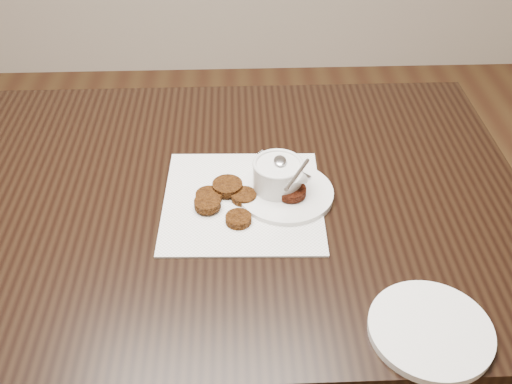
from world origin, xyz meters
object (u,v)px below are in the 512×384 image
at_px(napkin, 243,201).
at_px(sauce_ramekin, 278,163).
at_px(table, 202,315).
at_px(plate_with_patty, 286,190).
at_px(plate_empty, 430,330).

distance_m(napkin, sauce_ramekin, 0.10).
bearing_deg(table, plate_with_patty, -3.63).
distance_m(napkin, plate_with_patty, 0.09).
height_order(table, plate_empty, plate_empty).
distance_m(sauce_ramekin, plate_empty, 0.41).
bearing_deg(plate_with_patty, plate_empty, -59.78).
height_order(napkin, plate_with_patty, plate_with_patty).
bearing_deg(plate_with_patty, sauce_ramekin, 139.34).
distance_m(table, sauce_ramekin, 0.48).
height_order(table, sauce_ramekin, sauce_ramekin).
bearing_deg(plate_empty, sauce_ramekin, 121.14).
height_order(plate_with_patty, plate_empty, plate_with_patty).
bearing_deg(plate_empty, plate_with_patty, 120.22).
height_order(table, napkin, napkin).
xyz_separation_m(napkin, plate_empty, (0.28, -0.32, 0.00)).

